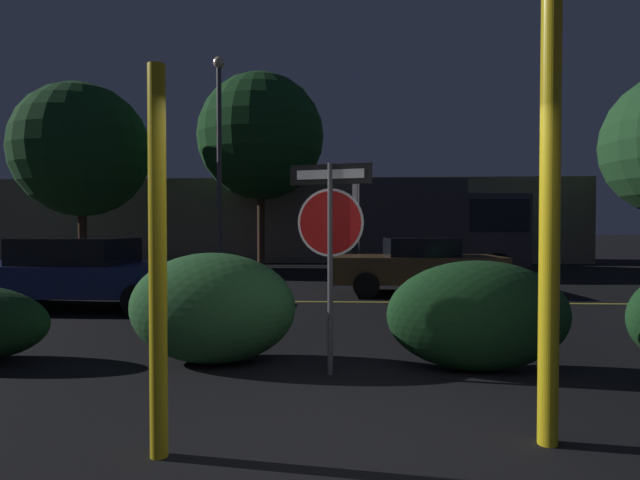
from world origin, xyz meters
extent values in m
plane|color=black|center=(0.00, 0.00, 0.00)|extent=(260.00, 260.00, 0.00)
cube|color=gold|center=(0.00, 7.31, 0.00)|extent=(34.07, 0.12, 0.01)
cylinder|color=#4C4C51|center=(-0.28, 1.91, 1.15)|extent=(0.06, 0.06, 2.30)
cylinder|color=white|center=(-0.28, 1.91, 1.66)|extent=(0.72, 0.18, 0.74)
cylinder|color=#B71414|center=(-0.28, 1.91, 1.66)|extent=(0.67, 0.17, 0.69)
cube|color=black|center=(-0.28, 1.91, 2.18)|extent=(0.90, 0.23, 0.22)
cube|color=white|center=(-0.28, 1.91, 2.18)|extent=(0.74, 0.20, 0.10)
cylinder|color=yellow|center=(-1.41, -0.13, 1.36)|extent=(0.12, 0.12, 2.72)
cylinder|color=yellow|center=(1.37, 0.22, 1.65)|extent=(0.14, 0.14, 3.30)
ellipsoid|color=#2D6633|center=(-1.69, 2.29, 0.65)|extent=(1.97, 1.17, 1.31)
ellipsoid|color=#19421E|center=(1.36, 2.12, 0.62)|extent=(2.03, 0.83, 1.24)
cube|color=navy|center=(-5.34, 6.21, 0.60)|extent=(4.90, 1.99, 0.59)
cube|color=black|center=(-5.49, 6.21, 1.15)|extent=(1.97, 1.69, 0.51)
cylinder|color=black|center=(-3.82, 7.13, 0.30)|extent=(0.60, 0.21, 0.60)
cylinder|color=black|center=(-3.84, 5.26, 0.30)|extent=(0.60, 0.21, 0.60)
cylinder|color=black|center=(-6.85, 7.16, 0.30)|extent=(0.60, 0.21, 0.60)
sphere|color=#F4EFCC|center=(-2.87, 6.79, 0.63)|extent=(0.14, 0.14, 0.14)
sphere|color=#F4EFCC|center=(-2.88, 5.58, 0.63)|extent=(0.14, 0.14, 0.14)
cube|color=brown|center=(1.58, 8.75, 0.61)|extent=(4.14, 1.98, 0.63)
cube|color=black|center=(1.70, 8.76, 1.15)|extent=(1.69, 1.63, 0.44)
cylinder|color=black|center=(0.36, 7.83, 0.30)|extent=(0.61, 0.22, 0.60)
cylinder|color=black|center=(0.29, 9.57, 0.30)|extent=(0.61, 0.22, 0.60)
cylinder|color=black|center=(2.88, 7.93, 0.30)|extent=(0.61, 0.22, 0.60)
cylinder|color=black|center=(2.81, 9.68, 0.30)|extent=(0.61, 0.22, 0.60)
sphere|color=#F4EFCC|center=(-0.46, 8.11, 0.65)|extent=(0.14, 0.14, 0.14)
sphere|color=#F4EFCC|center=(-0.50, 9.23, 0.65)|extent=(0.14, 0.14, 0.14)
cube|color=#2D2D33|center=(4.58, 13.33, 1.55)|extent=(2.21, 2.43, 2.30)
cube|color=black|center=(4.58, 13.33, 2.01)|extent=(2.01, 2.47, 1.01)
cube|color=#2D2D33|center=(1.89, 13.14, 1.77)|extent=(3.52, 2.67, 2.75)
cylinder|color=black|center=(4.44, 14.49, 0.42)|extent=(0.86, 0.34, 0.84)
cylinder|color=black|center=(4.61, 12.16, 0.42)|extent=(0.86, 0.34, 0.84)
cylinder|color=black|center=(1.21, 14.26, 0.42)|extent=(0.86, 0.34, 0.84)
cylinder|color=black|center=(1.38, 11.93, 0.42)|extent=(0.86, 0.34, 0.84)
cylinder|color=#4C4C51|center=(-4.32, 12.98, 3.47)|extent=(0.16, 0.16, 6.93)
sphere|color=#F9E5B2|center=(-4.32, 12.98, 7.12)|extent=(0.38, 0.38, 0.38)
cylinder|color=#422D1E|center=(-3.73, 17.69, 1.80)|extent=(0.32, 0.32, 3.59)
sphere|color=#19471E|center=(-3.73, 17.69, 5.52)|extent=(5.36, 5.36, 5.36)
cylinder|color=#422D1E|center=(-10.30, 15.31, 1.40)|extent=(0.32, 0.32, 2.79)
sphere|color=#19471E|center=(-10.30, 15.31, 4.64)|extent=(5.12, 5.12, 5.12)
cube|color=#7A6B5B|center=(-2.81, 21.58, 1.98)|extent=(27.85, 4.24, 3.96)
camera|label=1|loc=(-0.12, -3.50, 1.59)|focal=28.00mm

